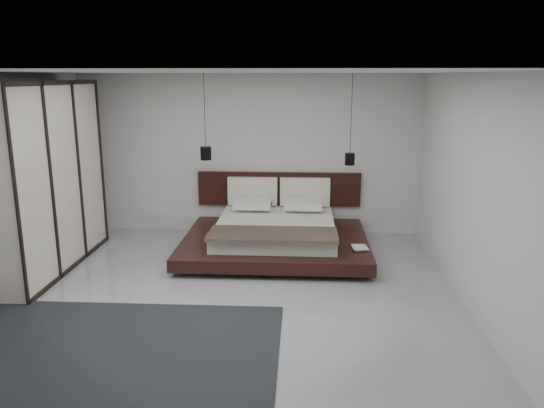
# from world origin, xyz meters

# --- Properties ---
(floor) EXTENTS (6.00, 6.00, 0.00)m
(floor) POSITION_xyz_m (0.00, 0.00, 0.00)
(floor) COLOR #989BA1
(floor) RESTS_ON ground
(ceiling) EXTENTS (6.00, 6.00, 0.00)m
(ceiling) POSITION_xyz_m (0.00, 0.00, 2.80)
(ceiling) COLOR white
(ceiling) RESTS_ON wall_back
(wall_back) EXTENTS (6.00, 0.00, 6.00)m
(wall_back) POSITION_xyz_m (0.00, 3.00, 1.40)
(wall_back) COLOR silver
(wall_back) RESTS_ON floor
(wall_front) EXTENTS (6.00, 0.00, 6.00)m
(wall_front) POSITION_xyz_m (0.00, -3.00, 1.40)
(wall_front) COLOR silver
(wall_front) RESTS_ON floor
(wall_right) EXTENTS (0.00, 6.00, 6.00)m
(wall_right) POSITION_xyz_m (3.00, 0.00, 1.40)
(wall_right) COLOR silver
(wall_right) RESTS_ON floor
(lattice_screen) EXTENTS (0.05, 0.90, 2.60)m
(lattice_screen) POSITION_xyz_m (-2.95, 2.45, 1.30)
(lattice_screen) COLOR black
(lattice_screen) RESTS_ON floor
(bed) EXTENTS (2.89, 2.44, 1.09)m
(bed) POSITION_xyz_m (0.55, 1.90, 0.29)
(bed) COLOR black
(bed) RESTS_ON floor
(book_lower) EXTENTS (0.24, 0.30, 0.03)m
(book_lower) POSITION_xyz_m (1.74, 1.23, 0.28)
(book_lower) COLOR #99724C
(book_lower) RESTS_ON bed
(book_upper) EXTENTS (0.21, 0.27, 0.02)m
(book_upper) POSITION_xyz_m (1.72, 1.20, 0.30)
(book_upper) COLOR #99724C
(book_upper) RESTS_ON book_lower
(pendant_left) EXTENTS (0.18, 0.18, 1.40)m
(pendant_left) POSITION_xyz_m (-0.63, 2.37, 1.51)
(pendant_left) COLOR black
(pendant_left) RESTS_ON ceiling
(pendant_right) EXTENTS (0.16, 0.16, 1.47)m
(pendant_right) POSITION_xyz_m (1.74, 2.37, 1.44)
(pendant_right) COLOR black
(pendant_right) RESTS_ON ceiling
(wardrobe) EXTENTS (0.65, 2.74, 2.69)m
(wardrobe) POSITION_xyz_m (-2.70, 0.94, 1.35)
(wardrobe) COLOR beige
(wardrobe) RESTS_ON floor
(rug) EXTENTS (3.93, 2.82, 0.02)m
(rug) POSITION_xyz_m (-1.20, -1.70, 0.01)
(rug) COLOR black
(rug) RESTS_ON floor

